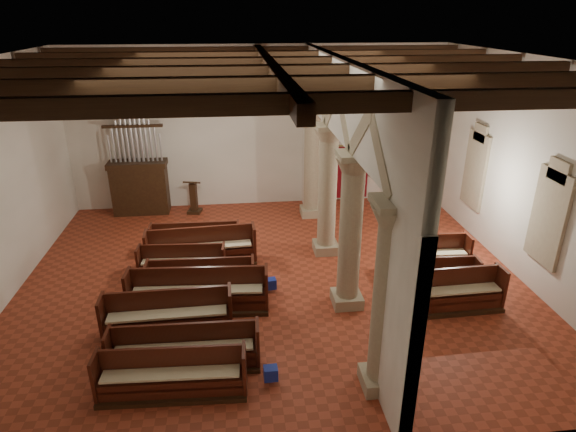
# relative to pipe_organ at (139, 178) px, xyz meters

# --- Properties ---
(floor) EXTENTS (14.00, 14.00, 0.00)m
(floor) POSITION_rel_pipe_organ_xyz_m (4.50, -5.50, -1.37)
(floor) COLOR #963720
(floor) RESTS_ON ground
(ceiling) EXTENTS (14.00, 14.00, 0.00)m
(ceiling) POSITION_rel_pipe_organ_xyz_m (4.50, -5.50, 4.63)
(ceiling) COLOR #322010
(ceiling) RESTS_ON wall_back
(wall_back) EXTENTS (14.00, 0.02, 6.00)m
(wall_back) POSITION_rel_pipe_organ_xyz_m (4.50, 0.50, 1.63)
(wall_back) COLOR white
(wall_back) RESTS_ON floor
(wall_front) EXTENTS (14.00, 0.02, 6.00)m
(wall_front) POSITION_rel_pipe_organ_xyz_m (4.50, -11.50, 1.63)
(wall_front) COLOR white
(wall_front) RESTS_ON floor
(wall_right) EXTENTS (0.02, 12.00, 6.00)m
(wall_right) POSITION_rel_pipe_organ_xyz_m (11.50, -5.50, 1.63)
(wall_right) COLOR white
(wall_right) RESTS_ON floor
(ceiling_beams) EXTENTS (13.80, 11.80, 0.30)m
(ceiling_beams) POSITION_rel_pipe_organ_xyz_m (4.50, -5.50, 4.45)
(ceiling_beams) COLOR #342110
(ceiling_beams) RESTS_ON wall_back
(arcade) EXTENTS (0.90, 11.90, 6.00)m
(arcade) POSITION_rel_pipe_organ_xyz_m (6.30, -5.50, 2.19)
(arcade) COLOR tan
(arcade) RESTS_ON floor
(window_right_a) EXTENTS (0.03, 1.00, 2.20)m
(window_right_a) POSITION_rel_pipe_organ_xyz_m (11.48, -7.00, 0.83)
(window_right_a) COLOR #33725A
(window_right_a) RESTS_ON wall_right
(window_right_b) EXTENTS (0.03, 1.00, 2.20)m
(window_right_b) POSITION_rel_pipe_organ_xyz_m (11.48, -3.00, 0.83)
(window_right_b) COLOR #33725A
(window_right_b) RESTS_ON wall_right
(window_back) EXTENTS (1.00, 0.03, 2.20)m
(window_back) POSITION_rel_pipe_organ_xyz_m (9.50, 0.48, 0.83)
(window_back) COLOR #33725A
(window_back) RESTS_ON wall_back
(pipe_organ) EXTENTS (2.10, 0.85, 4.40)m
(pipe_organ) POSITION_rel_pipe_organ_xyz_m (0.00, 0.00, 0.00)
(pipe_organ) COLOR #342110
(pipe_organ) RESTS_ON floor
(lectern) EXTENTS (0.61, 0.64, 1.34)m
(lectern) POSITION_rel_pipe_organ_xyz_m (1.96, -0.28, -0.82)
(lectern) COLOR #32200F
(lectern) RESTS_ON floor
(dossal_curtain) EXTENTS (1.80, 0.07, 2.17)m
(dossal_curtain) POSITION_rel_pipe_organ_xyz_m (8.00, 0.42, -0.21)
(dossal_curtain) COLOR maroon
(dossal_curtain) RESTS_ON floor
(processional_banner) EXTENTS (0.54, 0.69, 2.39)m
(processional_banner) POSITION_rel_pipe_organ_xyz_m (9.58, -0.99, -0.57)
(processional_banner) COLOR #342110
(processional_banner) RESTS_ON floor
(hymnal_box_a) EXTENTS (0.29, 0.24, 0.29)m
(hymnal_box_a) POSITION_rel_pipe_organ_xyz_m (4.10, -9.67, -1.13)
(hymnal_box_a) COLOR navy
(hymnal_box_a) RESTS_ON floor
(hymnal_box_b) EXTENTS (0.41, 0.37, 0.34)m
(hymnal_box_b) POSITION_rel_pipe_organ_xyz_m (2.85, -7.56, -1.10)
(hymnal_box_b) COLOR #163D9C
(hymnal_box_b) RESTS_ON floor
(hymnal_box_c) EXTENTS (0.31, 0.27, 0.29)m
(hymnal_box_c) POSITION_rel_pipe_organ_xyz_m (4.38, -6.17, -1.13)
(hymnal_box_c) COLOR navy
(hymnal_box_c) RESTS_ON floor
(tube_heater_a) EXTENTS (1.03, 0.19, 0.10)m
(tube_heater_a) POSITION_rel_pipe_organ_xyz_m (1.18, -9.65, -1.21)
(tube_heater_a) COLOR white
(tube_heater_a) RESTS_ON floor
(tube_heater_b) EXTENTS (1.13, 0.41, 0.11)m
(tube_heater_b) POSITION_rel_pipe_organ_xyz_m (2.72, -8.89, -1.21)
(tube_heater_b) COLOR silver
(tube_heater_b) RESTS_ON floor
(nave_pew_0) EXTENTS (2.95, 0.80, 1.01)m
(nave_pew_0) POSITION_rel_pipe_organ_xyz_m (2.15, -9.77, -1.04)
(nave_pew_0) COLOR #342110
(nave_pew_0) RESTS_ON floor
(nave_pew_1) EXTENTS (3.17, 0.74, 1.01)m
(nave_pew_1) POSITION_rel_pipe_organ_xyz_m (2.34, -9.00, -1.04)
(nave_pew_1) COLOR #342110
(nave_pew_1) RESTS_ON floor
(nave_pew_2) EXTENTS (2.98, 0.81, 1.12)m
(nave_pew_2) POSITION_rel_pipe_organ_xyz_m (1.86, -7.80, -1.00)
(nave_pew_2) COLOR #342110
(nave_pew_2) RESTS_ON floor
(nave_pew_3) EXTENTS (3.56, 0.99, 1.14)m
(nave_pew_3) POSITION_rel_pipe_organ_xyz_m (2.50, -6.85, -1.00)
(nave_pew_3) COLOR #342110
(nave_pew_3) RESTS_ON floor
(nave_pew_4) EXTENTS (2.85, 0.75, 1.03)m
(nave_pew_4) POSITION_rel_pipe_organ_xyz_m (2.53, -6.16, -1.03)
(nave_pew_4) COLOR #342110
(nave_pew_4) RESTS_ON floor
(nave_pew_5) EXTENTS (2.49, 0.78, 0.96)m
(nave_pew_5) POSITION_rel_pipe_organ_xyz_m (1.94, -5.08, -1.05)
(nave_pew_5) COLOR #342110
(nave_pew_5) RESTS_ON floor
(nave_pew_6) EXTENTS (3.27, 0.96, 1.15)m
(nave_pew_6) POSITION_rel_pipe_organ_xyz_m (2.46, -4.42, -0.99)
(nave_pew_6) COLOR #342110
(nave_pew_6) RESTS_ON floor
(nave_pew_7) EXTENTS (2.79, 0.69, 0.95)m
(nave_pew_7) POSITION_rel_pipe_organ_xyz_m (2.21, -3.56, -1.06)
(nave_pew_7) COLOR #342110
(nave_pew_7) RESTS_ON floor
(aisle_pew_0) EXTENTS (2.16, 0.80, 1.10)m
(aisle_pew_0) POSITION_rel_pipe_organ_xyz_m (9.11, -7.53, -1.00)
(aisle_pew_0) COLOR #342110
(aisle_pew_0) RESTS_ON floor
(aisle_pew_1) EXTENTS (1.78, 0.72, 0.97)m
(aisle_pew_1) POSITION_rel_pipe_organ_xyz_m (9.06, -6.68, -1.04)
(aisle_pew_1) COLOR #342110
(aisle_pew_1) RESTS_ON floor
(aisle_pew_2) EXTENTS (1.83, 0.79, 1.09)m
(aisle_pew_2) POSITION_rel_pipe_organ_xyz_m (9.32, -5.53, -1.00)
(aisle_pew_2) COLOR #342110
(aisle_pew_2) RESTS_ON floor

